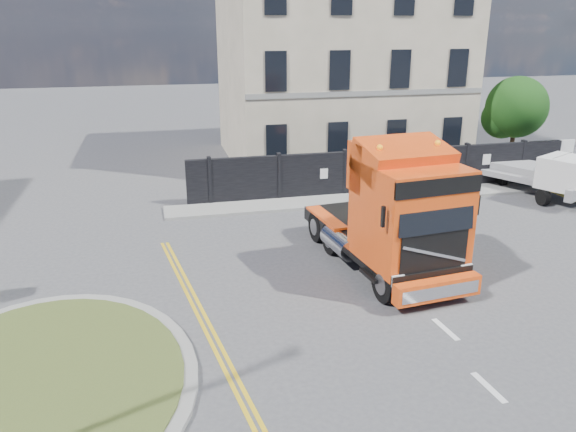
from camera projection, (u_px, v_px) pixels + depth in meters
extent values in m
plane|color=#424244|center=(314.00, 292.00, 16.22)|extent=(120.00, 120.00, 0.00)
cylinder|color=gray|center=(36.00, 387.00, 11.88)|extent=(6.80, 6.80, 0.12)
cylinder|color=#35461C|center=(36.00, 384.00, 11.86)|extent=(6.20, 6.20, 0.05)
cube|color=black|center=(386.00, 171.00, 25.50)|extent=(18.00, 0.25, 2.00)
cube|color=silver|center=(548.00, 161.00, 27.39)|extent=(2.60, 0.12, 2.00)
cube|color=beige|center=(337.00, 59.00, 30.93)|extent=(12.00, 10.00, 11.00)
cylinder|color=#382619|center=(512.00, 145.00, 30.09)|extent=(0.24, 0.24, 2.40)
sphere|color=#143710|center=(517.00, 107.00, 29.44)|extent=(3.20, 3.20, 3.20)
sphere|color=#143710|center=(502.00, 118.00, 29.89)|extent=(2.20, 2.20, 2.20)
cube|color=gray|center=(393.00, 196.00, 24.98)|extent=(20.00, 1.60, 0.12)
cube|color=black|center=(377.00, 238.00, 18.14)|extent=(3.18, 6.72, 0.46)
cube|color=#F04A10|center=(409.00, 213.00, 16.06)|extent=(2.84, 2.93, 2.88)
cube|color=#F04A10|center=(393.00, 164.00, 16.64)|extent=(2.66, 1.19, 1.44)
cube|color=black|center=(437.00, 213.00, 14.76)|extent=(2.26, 0.30, 1.08)
cube|color=#F04A10|center=(437.00, 289.00, 15.13)|extent=(2.60, 0.62, 0.57)
cylinder|color=black|center=(386.00, 284.00, 15.52)|extent=(0.44, 1.10, 1.07)
cylinder|color=gray|center=(386.00, 284.00, 15.52)|extent=(0.43, 0.62, 0.59)
cylinder|color=black|center=(454.00, 272.00, 16.23)|extent=(0.44, 1.10, 1.07)
cylinder|color=gray|center=(454.00, 272.00, 16.23)|extent=(0.43, 0.62, 0.59)
cylinder|color=black|center=(332.00, 239.00, 18.78)|extent=(0.44, 1.10, 1.07)
cylinder|color=gray|center=(332.00, 239.00, 18.78)|extent=(0.43, 0.62, 0.59)
cylinder|color=black|center=(391.00, 231.00, 19.49)|extent=(0.44, 1.10, 1.07)
cylinder|color=gray|center=(391.00, 231.00, 19.49)|extent=(0.43, 0.62, 0.59)
cylinder|color=black|center=(318.00, 227.00, 19.88)|extent=(0.44, 1.10, 1.07)
cylinder|color=gray|center=(318.00, 227.00, 19.88)|extent=(0.43, 0.62, 0.59)
cylinder|color=black|center=(374.00, 220.00, 20.59)|extent=(0.44, 1.10, 1.07)
cylinder|color=gray|center=(374.00, 220.00, 20.59)|extent=(0.43, 0.62, 0.59)
cube|color=gray|center=(541.00, 179.00, 25.35)|extent=(3.95, 5.22, 0.25)
cube|color=silver|center=(566.00, 173.00, 23.73)|extent=(2.55, 2.51, 1.32)
cylinder|color=black|center=(543.00, 197.00, 23.85)|extent=(0.25, 0.71, 0.71)
cylinder|color=black|center=(501.00, 179.00, 26.65)|extent=(0.25, 0.71, 0.71)
cylinder|color=black|center=(537.00, 177.00, 27.08)|extent=(0.25, 0.71, 0.71)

